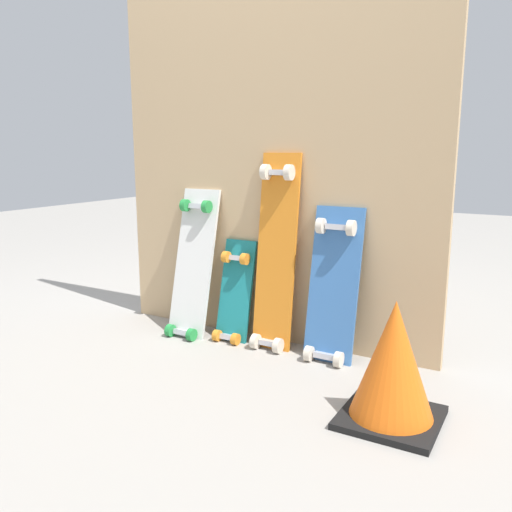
{
  "coord_description": "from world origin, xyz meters",
  "views": [
    {
      "loc": [
        1.17,
        -2.14,
        0.91
      ],
      "look_at": [
        0.0,
        -0.07,
        0.43
      ],
      "focal_mm": 37.25,
      "sensor_mm": 36.0,
      "label": 1
    }
  ],
  "objects_px": {
    "skateboard_orange": "(275,259)",
    "traffic_cone": "(393,363)",
    "skateboard_white": "(193,269)",
    "skateboard_teal": "(234,298)",
    "skateboard_blue": "(333,292)"
  },
  "relations": [
    {
      "from": "skateboard_orange",
      "to": "traffic_cone",
      "type": "relative_size",
      "value": 2.24
    },
    {
      "from": "skateboard_teal",
      "to": "skateboard_blue",
      "type": "distance_m",
      "value": 0.51
    },
    {
      "from": "skateboard_white",
      "to": "skateboard_orange",
      "type": "bearing_deg",
      "value": 4.81
    },
    {
      "from": "skateboard_white",
      "to": "skateboard_teal",
      "type": "xyz_separation_m",
      "value": [
        0.23,
        0.03,
        -0.12
      ]
    },
    {
      "from": "skateboard_orange",
      "to": "traffic_cone",
      "type": "bearing_deg",
      "value": -33.03
    },
    {
      "from": "skateboard_white",
      "to": "traffic_cone",
      "type": "relative_size",
      "value": 1.84
    },
    {
      "from": "traffic_cone",
      "to": "skateboard_orange",
      "type": "bearing_deg",
      "value": 146.97
    },
    {
      "from": "skateboard_white",
      "to": "traffic_cone",
      "type": "bearing_deg",
      "value": -19.74
    },
    {
      "from": "skateboard_blue",
      "to": "traffic_cone",
      "type": "bearing_deg",
      "value": -47.84
    },
    {
      "from": "skateboard_orange",
      "to": "skateboard_blue",
      "type": "xyz_separation_m",
      "value": [
        0.29,
        -0.01,
        -0.12
      ]
    },
    {
      "from": "skateboard_blue",
      "to": "skateboard_teal",
      "type": "bearing_deg",
      "value": 179.87
    },
    {
      "from": "skateboard_white",
      "to": "skateboard_blue",
      "type": "xyz_separation_m",
      "value": [
        0.73,
        0.03,
        -0.02
      ]
    },
    {
      "from": "skateboard_orange",
      "to": "traffic_cone",
      "type": "height_order",
      "value": "skateboard_orange"
    },
    {
      "from": "skateboard_white",
      "to": "skateboard_blue",
      "type": "bearing_deg",
      "value": 2.11
    },
    {
      "from": "skateboard_white",
      "to": "skateboard_orange",
      "type": "distance_m",
      "value": 0.45
    }
  ]
}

